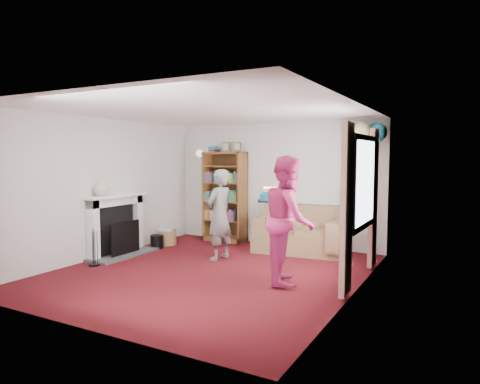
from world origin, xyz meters
The scene contains 16 objects.
ground centered at (0.00, 0.00, 0.00)m, with size 5.00×5.00×0.00m, color #35080E.
wall_back centered at (0.00, 2.51, 1.25)m, with size 4.50×0.02×2.50m, color silver.
wall_left centered at (-2.26, 0.00, 1.25)m, with size 0.02×5.00×2.50m, color silver.
wall_right centered at (2.26, 0.00, 1.25)m, with size 0.02×5.00×2.50m, color silver.
ceiling centered at (0.00, 0.00, 2.50)m, with size 4.50×5.00×0.01m, color white.
fireplace centered at (-2.09, 0.19, 0.51)m, with size 0.55×1.80×1.12m.
window_bay centered at (2.21, 0.60, 1.20)m, with size 0.14×2.02×2.20m.
wall_sconce centered at (-1.75, 2.36, 1.88)m, with size 0.16×0.23×0.16m.
bookcase centered at (-1.05, 2.30, 0.93)m, with size 0.90×0.42×2.11m.
sofa centered at (0.74, 2.07, 0.33)m, with size 1.65×0.88×0.88m.
wicker_basket centered at (-1.90, 1.36, 0.16)m, with size 0.39×0.39×0.35m.
person_striped centered at (-0.30, 0.80, 0.80)m, with size 0.58×0.38×1.59m, color black.
person_magenta centered at (1.29, 0.11, 0.91)m, with size 0.89×0.69×1.83m, color #A82158.
birthday_cake centered at (0.86, 0.41, 1.19)m, with size 0.38×0.38×0.22m.
balloons centered at (1.90, 2.00, 2.22)m, with size 0.85×0.77×1.73m.
mantel_vase centered at (-2.12, -0.15, 1.28)m, with size 0.30×0.30×0.31m, color beige.
Camera 1 is at (3.57, -5.56, 1.82)m, focal length 32.00 mm.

